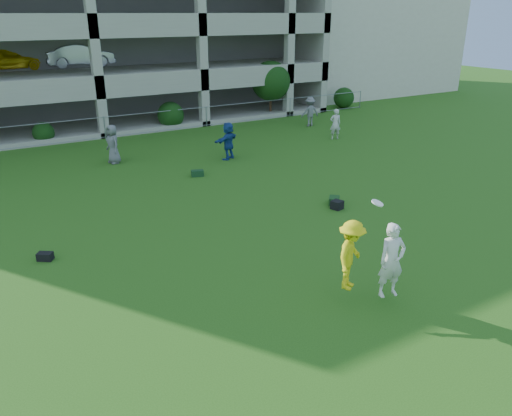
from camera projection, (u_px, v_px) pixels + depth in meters
ground at (325, 303)px, 11.68m from camera, size 100.00×100.00×0.00m
stucco_building at (337, 29)px, 43.18m from camera, size 16.00×14.00×10.00m
bystander_c at (113, 144)px, 22.22m from camera, size 0.70×0.93×1.74m
bystander_d at (228, 141)px, 22.84m from camera, size 1.63×1.21×1.71m
bystander_e at (335, 124)px, 26.50m from camera, size 0.69×0.57×1.61m
bystander_f at (310, 112)px, 29.51m from camera, size 1.18×0.79×1.71m
bag_black_b at (45, 256)px, 13.66m from camera, size 0.47×0.43×0.22m
bag_green_c at (334, 201)px, 17.65m from camera, size 0.60×0.61×0.26m
crate_d at (337, 205)px, 17.20m from camera, size 0.44×0.44×0.30m
bag_green_g at (197, 173)px, 20.67m from camera, size 0.57×0.44×0.25m
frisbee_contest at (363, 257)px, 11.33m from camera, size 1.71×1.40×2.41m
parking_garage at (58, 18)px, 31.62m from camera, size 30.00×14.00×12.00m
fence at (105, 127)px, 26.64m from camera, size 36.06×0.06×1.20m
shrub_row at (179, 101)px, 29.06m from camera, size 34.38×2.52×3.50m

